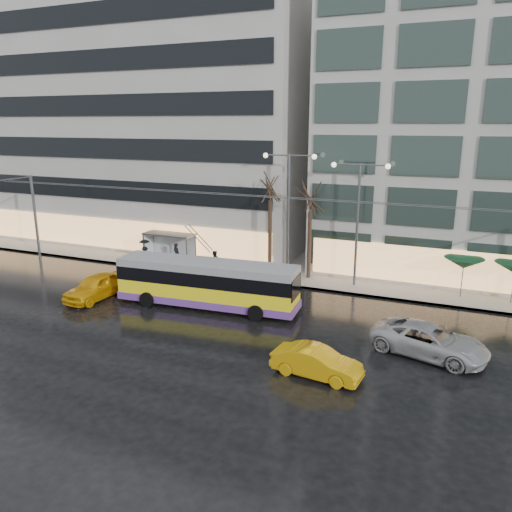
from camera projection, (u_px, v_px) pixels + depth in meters
The scene contains 18 objects.
ground at pixel (192, 327), 28.38m from camera, with size 140.00×140.00×0.00m, color black.
sidewalk at pixel (300, 266), 40.09m from camera, with size 80.00×10.00×0.15m, color gray.
kerb at pixel (279, 284), 35.68m from camera, with size 80.00×0.10×0.15m, color slate.
building_left at pixel (142, 124), 48.37m from camera, with size 34.00×14.00×22.00m, color #A3A19B.
trolleybus at pixel (207, 285), 31.19m from camera, with size 11.67×4.72×5.35m.
catenary at pixel (261, 229), 33.97m from camera, with size 42.24×5.12×7.00m.
bus_shelter at pixel (167, 241), 40.51m from camera, with size 4.20×1.60×2.51m.
street_lamp_near at pixel (289, 199), 35.70m from camera, with size 3.96×0.36×9.03m.
street_lamp_far at pixel (358, 207), 33.91m from camera, with size 3.96×0.36×8.53m.
tree_a at pixel (270, 182), 36.15m from camera, with size 3.20×3.20×8.40m.
tree_b at pixel (311, 193), 35.39m from camera, with size 3.20×3.20×7.70m.
parasol_a at pixel (464, 263), 32.33m from camera, with size 2.50×2.50×2.65m.
taxi_a at pixel (97, 286), 32.90m from camera, with size 1.94×4.83×1.64m, color #E5A30C.
taxi_b at pixel (317, 362), 22.76m from camera, with size 1.45×4.17×1.37m, color #E6A60C.
sedan_silver at pixel (430, 341), 24.80m from camera, with size 2.61×5.65×1.57m, color #A6A7AB.
pedestrian_a at pixel (176, 249), 39.66m from camera, with size 1.25×1.26×2.19m.
pedestrian_b at pixel (214, 262), 37.85m from camera, with size 1.05×0.95×1.76m.
pedestrian_c at pixel (145, 251), 40.02m from camera, with size 1.10×1.02×2.11m.
Camera 1 is at (13.55, -22.90, 11.29)m, focal length 35.00 mm.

